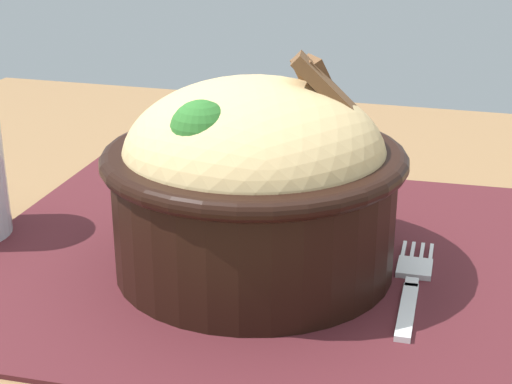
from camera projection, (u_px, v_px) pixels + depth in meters
name	position (u px, v px, depth m)	size (l,w,h in m)	color
table	(330.00, 372.00, 0.52)	(1.06, 0.90, 0.73)	olive
placemat	(295.00, 259.00, 0.52)	(0.43, 0.34, 0.00)	#47191E
bowl	(256.00, 177.00, 0.49)	(0.19, 0.19, 0.14)	black
fork	(412.00, 282.00, 0.48)	(0.02, 0.13, 0.00)	silver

